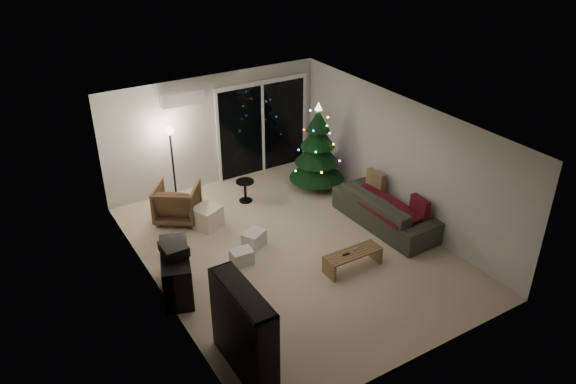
{
  "coord_description": "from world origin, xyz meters",
  "views": [
    {
      "loc": [
        -4.57,
        -7.36,
        5.89
      ],
      "look_at": [
        0.1,
        0.3,
        1.05
      ],
      "focal_mm": 35.0,
      "sensor_mm": 36.0,
      "label": 1
    }
  ],
  "objects_px": {
    "sofa": "(386,210)",
    "christmas_tree": "(318,146)",
    "media_cabinet": "(176,272)",
    "coffee_table": "(352,260)",
    "bookshelf": "(233,335)",
    "armchair": "(177,202)"
  },
  "relations": [
    {
      "from": "bookshelf",
      "to": "media_cabinet",
      "type": "xyz_separation_m",
      "value": [
        0.0,
        2.1,
        -0.29
      ]
    },
    {
      "from": "armchair",
      "to": "media_cabinet",
      "type": "bearing_deg",
      "value": 103.74
    },
    {
      "from": "christmas_tree",
      "to": "sofa",
      "type": "bearing_deg",
      "value": -83.21
    },
    {
      "from": "sofa",
      "to": "coffee_table",
      "type": "xyz_separation_m",
      "value": [
        -1.44,
        -0.84,
        -0.17
      ]
    },
    {
      "from": "media_cabinet",
      "to": "christmas_tree",
      "type": "distance_m",
      "value": 4.52
    },
    {
      "from": "sofa",
      "to": "christmas_tree",
      "type": "bearing_deg",
      "value": 5.02
    },
    {
      "from": "bookshelf",
      "to": "media_cabinet",
      "type": "distance_m",
      "value": 2.12
    },
    {
      "from": "bookshelf",
      "to": "armchair",
      "type": "distance_m",
      "value": 4.36
    },
    {
      "from": "armchair",
      "to": "coffee_table",
      "type": "xyz_separation_m",
      "value": [
        1.99,
        -3.17,
        -0.22
      ]
    },
    {
      "from": "coffee_table",
      "to": "christmas_tree",
      "type": "xyz_separation_m",
      "value": [
        1.2,
        2.91,
        0.82
      ]
    },
    {
      "from": "christmas_tree",
      "to": "bookshelf",
      "type": "bearing_deg",
      "value": -135.38
    },
    {
      "from": "media_cabinet",
      "to": "sofa",
      "type": "distance_m",
      "value": 4.3
    },
    {
      "from": "armchair",
      "to": "sofa",
      "type": "height_order",
      "value": "armchair"
    },
    {
      "from": "media_cabinet",
      "to": "armchair",
      "type": "relative_size",
      "value": 1.42
    },
    {
      "from": "armchair",
      "to": "sofa",
      "type": "relative_size",
      "value": 0.37
    },
    {
      "from": "media_cabinet",
      "to": "coffee_table",
      "type": "xyz_separation_m",
      "value": [
        2.86,
        -1.0,
        -0.21
      ]
    },
    {
      "from": "bookshelf",
      "to": "coffee_table",
      "type": "xyz_separation_m",
      "value": [
        2.86,
        1.09,
        -0.5
      ]
    },
    {
      "from": "bookshelf",
      "to": "christmas_tree",
      "type": "xyz_separation_m",
      "value": [
        4.05,
        4.0,
        0.32
      ]
    },
    {
      "from": "armchair",
      "to": "christmas_tree",
      "type": "xyz_separation_m",
      "value": [
        3.18,
        -0.27,
        0.61
      ]
    },
    {
      "from": "coffee_table",
      "to": "sofa",
      "type": "bearing_deg",
      "value": 30.43
    },
    {
      "from": "media_cabinet",
      "to": "coffee_table",
      "type": "bearing_deg",
      "value": -1.29
    },
    {
      "from": "media_cabinet",
      "to": "sofa",
      "type": "relative_size",
      "value": 0.52
    }
  ]
}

